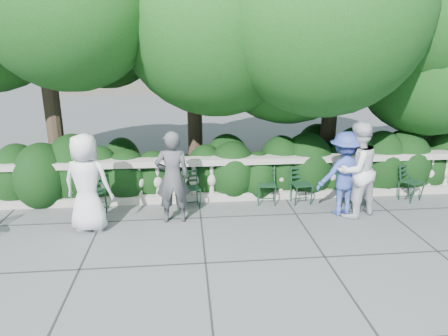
{
  "coord_description": "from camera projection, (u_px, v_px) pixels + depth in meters",
  "views": [
    {
      "loc": [
        -0.76,
        -6.75,
        3.38
      ],
      "look_at": [
        0.0,
        1.0,
        1.0
      ],
      "focal_mm": 32.0,
      "sensor_mm": 36.0,
      "label": 1
    }
  ],
  "objects": [
    {
      "name": "ground",
      "position": [
        229.0,
        234.0,
        7.49
      ],
      "size": [
        90.0,
        90.0,
        0.0
      ],
      "primitive_type": "plane",
      "color": "#4C5054",
      "rests_on": "ground"
    },
    {
      "name": "balustrade",
      "position": [
        221.0,
        179.0,
        9.06
      ],
      "size": [
        12.0,
        0.44,
        1.0
      ],
      "color": "#9E998E",
      "rests_on": "ground"
    },
    {
      "name": "shrub_hedge",
      "position": [
        216.0,
        182.0,
        10.34
      ],
      "size": [
        15.0,
        2.6,
        1.7
      ],
      "primitive_type": null,
      "color": "black",
      "rests_on": "ground"
    },
    {
      "name": "tree_canopy",
      "position": [
        244.0,
        21.0,
        9.43
      ],
      "size": [
        15.04,
        6.52,
        6.78
      ],
      "color": "#3F3023",
      "rests_on": "ground"
    },
    {
      "name": "chair_a",
      "position": [
        98.0,
        214.0,
        8.41
      ],
      "size": [
        0.52,
        0.55,
        0.84
      ],
      "primitive_type": null,
      "rotation": [
        0.0,
        0.0,
        0.17
      ],
      "color": "black",
      "rests_on": "ground"
    },
    {
      "name": "chair_b",
      "position": [
        192.0,
        210.0,
        8.61
      ],
      "size": [
        0.52,
        0.55,
        0.84
      ],
      "primitive_type": null,
      "rotation": [
        0.0,
        0.0,
        0.17
      ],
      "color": "black",
      "rests_on": "ground"
    },
    {
      "name": "chair_c",
      "position": [
        303.0,
        205.0,
        8.84
      ],
      "size": [
        0.48,
        0.51,
        0.84
      ],
      "primitive_type": null,
      "rotation": [
        0.0,
        0.0,
        0.08
      ],
      "color": "black",
      "rests_on": "ground"
    },
    {
      "name": "chair_d",
      "position": [
        267.0,
        206.0,
        8.82
      ],
      "size": [
        0.49,
        0.53,
        0.84
      ],
      "primitive_type": null,
      "rotation": [
        0.0,
        0.0,
        -0.11
      ],
      "color": "black",
      "rests_on": "ground"
    },
    {
      "name": "chair_e",
      "position": [
        358.0,
        203.0,
        8.96
      ],
      "size": [
        0.46,
        0.49,
        0.84
      ],
      "primitive_type": null,
      "rotation": [
        0.0,
        0.0,
        -0.03
      ],
      "color": "black",
      "rests_on": "ground"
    },
    {
      "name": "chair_f",
      "position": [
        415.0,
        202.0,
        9.04
      ],
      "size": [
        0.61,
        0.63,
        0.84
      ],
      "primitive_type": null,
      "rotation": [
        0.0,
        0.0,
        0.48
      ],
      "color": "black",
      "rests_on": "ground"
    },
    {
      "name": "person_businessman",
      "position": [
        87.0,
        183.0,
        7.44
      ],
      "size": [
        1.03,
        0.8,
        1.88
      ],
      "primitive_type": "imported",
      "rotation": [
        0.0,
        0.0,
        2.9
      ],
      "color": "silver",
      "rests_on": "ground"
    },
    {
      "name": "person_woman_grey",
      "position": [
        173.0,
        177.0,
        7.8
      ],
      "size": [
        0.69,
        0.47,
        1.85
      ],
      "primitive_type": "imported",
      "rotation": [
        0.0,
        0.0,
        3.18
      ],
      "color": "#414146",
      "rests_on": "ground"
    },
    {
      "name": "person_casual_man",
      "position": [
        356.0,
        170.0,
        8.06
      ],
      "size": [
        1.19,
        1.08,
        1.98
      ],
      "primitive_type": "imported",
      "rotation": [
        0.0,
        0.0,
        3.58
      ],
      "color": "silver",
      "rests_on": "ground"
    },
    {
      "name": "person_older_blue",
      "position": [
        344.0,
        174.0,
        8.17
      ],
      "size": [
        1.23,
        0.83,
        1.76
      ],
      "primitive_type": "imported",
      "rotation": [
        0.0,
        0.0,
        3.31
      ],
      "color": "#33459A",
      "rests_on": "ground"
    }
  ]
}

